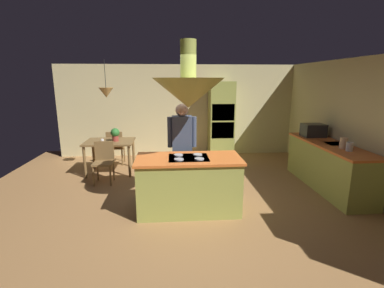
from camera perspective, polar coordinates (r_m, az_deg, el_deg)
ground at (r=5.01m, az=-0.82°, el=-12.27°), size 8.16×8.16×0.00m
wall_back at (r=8.03m, az=-2.35°, el=6.78°), size 6.80×0.10×2.55m
wall_right at (r=6.11m, az=30.96°, el=3.00°), size 0.10×7.20×2.55m
kitchen_island at (r=4.65m, az=-0.69°, el=-8.17°), size 1.69×0.83×0.94m
counter_run_right at (r=6.22m, az=25.98°, el=-3.95°), size 0.73×2.39×0.92m
oven_tower at (r=7.77m, az=5.94°, el=4.83°), size 0.66×0.62×2.10m
dining_table at (r=6.75m, az=-16.41°, el=-0.25°), size 1.09×0.84×0.76m
person_at_island at (r=5.15m, az=-2.03°, el=0.09°), size 0.53×0.23×1.72m
range_hood at (r=4.34m, az=-0.74°, el=10.73°), size 1.10×1.10×1.00m
pendant_light_over_table at (r=6.59m, az=-17.08°, el=10.01°), size 0.32×0.32×0.82m
chair_facing_island at (r=6.18m, az=-17.52°, el=-2.98°), size 0.40×0.40×0.87m
chair_by_back_wall at (r=7.39m, az=-15.32°, el=-0.27°), size 0.40×0.40×0.87m
potted_plant_on_table at (r=6.64m, az=-15.38°, el=2.00°), size 0.20×0.20×0.30m
cup_on_table at (r=6.54m, az=-17.83°, el=0.58°), size 0.07×0.07×0.09m
canister_flour at (r=5.62m, az=29.44°, el=-0.47°), size 0.12×0.12×0.16m
canister_sugar at (r=5.76m, az=28.49°, el=0.15°), size 0.14×0.14×0.20m
microwave_on_counter at (r=6.70m, az=23.48°, el=2.59°), size 0.46×0.36×0.28m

